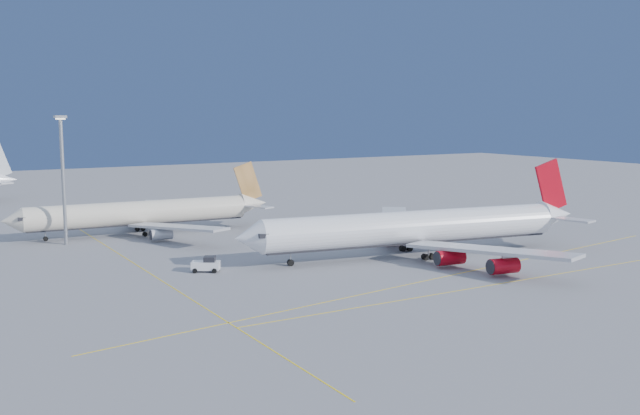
# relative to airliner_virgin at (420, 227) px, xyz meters

# --- Properties ---
(ground) EXTENTS (500.00, 500.00, 0.00)m
(ground) POSITION_rel_airliner_virgin_xyz_m (-6.95, -9.56, -5.13)
(ground) COLOR slate
(ground) RESTS_ON ground
(taxiway_lines) EXTENTS (118.86, 140.00, 0.02)m
(taxiway_lines) POSITION_rel_airliner_virgin_xyz_m (-21.66, -3.22, -5.12)
(taxiway_lines) COLOR yellow
(taxiway_lines) RESTS_ON ground
(airliner_virgin) EXTENTS (68.77, 61.15, 17.01)m
(airliner_virgin) POSITION_rel_airliner_virgin_xyz_m (0.00, 0.00, 0.00)
(airliner_virgin) COLOR white
(airliner_virgin) RESTS_ON ground
(airliner_etihad) EXTENTS (56.77, 52.36, 14.81)m
(airliner_etihad) POSITION_rel_airliner_virgin_xyz_m (-35.92, 48.70, -0.62)
(airliner_etihad) COLOR beige
(airliner_etihad) RESTS_ON ground
(pushback_tug) EXTENTS (5.04, 4.42, 2.54)m
(pushback_tug) POSITION_rel_airliner_virgin_xyz_m (-38.52, 7.17, -3.95)
(pushback_tug) COLOR white
(pushback_tug) RESTS_ON ground
(light_mast) EXTENTS (2.19, 2.19, 25.33)m
(light_mast) POSITION_rel_airliner_virgin_xyz_m (-53.30, 44.15, 9.82)
(light_mast) COLOR gray
(light_mast) RESTS_ON ground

